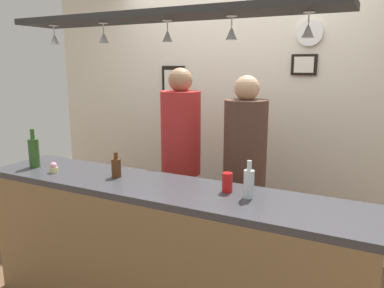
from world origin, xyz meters
The scene contains 18 objects.
back_wall centered at (0.00, 1.10, 1.30)m, with size 4.40×0.06×2.60m, color silver.
bar_counter centered at (0.00, -0.50, 0.65)m, with size 2.70×0.55×0.96m.
overhead_glass_rack centered at (0.00, -0.30, 2.04)m, with size 2.20×0.36×0.04m, color black.
hanging_wineglass_far_left centered at (-0.87, -0.35, 1.92)m, with size 0.07×0.07×0.13m.
hanging_wineglass_left centered at (-0.45, -0.31, 1.92)m, with size 0.07×0.07×0.13m.
hanging_wineglass_center_left centered at (0.01, -0.25, 1.92)m, with size 0.07×0.07×0.13m.
hanging_wineglass_center centered at (0.44, -0.27, 1.92)m, with size 0.07×0.07×0.13m.
hanging_wineglass_center_right centered at (0.86, -0.24, 1.92)m, with size 0.07×0.07×0.13m.
person_middle_red_shirt centered at (-0.26, 0.40, 1.04)m, with size 0.34×0.34×1.72m.
person_right_brown_shirt centered at (0.32, 0.40, 1.00)m, with size 0.34×0.34×1.66m.
bottle_soda_clear centered at (0.59, -0.31, 1.05)m, with size 0.06×0.06×0.23m.
bottle_champagne_green centered at (-1.12, -0.40, 1.08)m, with size 0.08×0.08×0.30m.
bottle_beer_brown_stubby centered at (-0.38, -0.33, 1.03)m, with size 0.07×0.07×0.18m.
drink_can centered at (0.43, -0.27, 1.02)m, with size 0.07×0.07×0.12m, color red.
cupcake centered at (-0.87, -0.45, 1.00)m, with size 0.06×0.06×0.08m.
picture_frame_caricature centered at (-0.70, 1.06, 1.56)m, with size 0.26×0.02×0.34m.
picture_frame_upper_small centered at (0.61, 1.06, 1.74)m, with size 0.22×0.02×0.18m.
wall_clock centered at (0.64, 1.05, 2.01)m, with size 0.22×0.22×0.03m, color white.
Camera 1 is at (1.26, -2.37, 1.74)m, focal length 35.26 mm.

